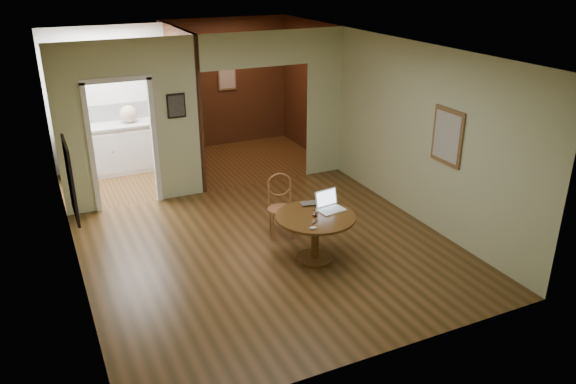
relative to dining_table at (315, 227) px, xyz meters
name	(u,v)px	position (x,y,z in m)	size (l,w,h in m)	color
floor	(273,252)	(-0.43, 0.45, -0.49)	(5.00, 5.00, 0.00)	#442F13
room_shell	(176,115)	(-0.90, 3.55, 0.79)	(5.20, 7.50, 5.00)	white
dining_table	(315,227)	(0.00, 0.00, 0.00)	(1.07, 1.07, 0.67)	brown
chair	(281,202)	(-0.09, 0.92, 0.03)	(0.49, 0.49, 0.94)	#A6623B
open_laptop	(329,204)	(0.27, 0.11, 0.24)	(0.38, 0.35, 0.25)	white
closed_laptop	(315,205)	(0.15, 0.29, 0.19)	(0.37, 0.23, 0.03)	silver
mouse	(313,228)	(-0.22, -0.35, 0.19)	(0.10, 0.05, 0.04)	white
wine_glass	(315,213)	(-0.02, -0.03, 0.22)	(0.08, 0.08, 0.09)	white
pen	(315,222)	(-0.11, -0.19, 0.18)	(0.01, 0.01, 0.15)	#0C1359
kitchen_cabinet	(119,148)	(-1.78, 4.65, -0.02)	(2.06, 0.60, 0.94)	white
grocery_bag	(129,114)	(-1.52, 4.65, 0.61)	(0.33, 0.28, 0.33)	#C2B18E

